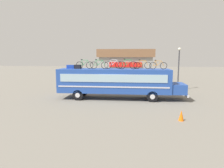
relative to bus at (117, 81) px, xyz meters
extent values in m
plane|color=slate|center=(-0.27, 0.00, -1.71)|extent=(120.00, 120.00, 0.00)
cube|color=#23479E|center=(-0.27, 0.00, 0.06)|extent=(10.47, 2.39, 2.21)
cube|color=#23479E|center=(5.64, 0.00, -0.60)|extent=(1.35, 2.20, 0.89)
cube|color=#99B7C6|center=(-0.27, -1.21, 0.40)|extent=(9.63, 0.04, 0.72)
cube|color=#99B7C6|center=(-0.27, 1.21, 0.40)|extent=(9.63, 0.04, 0.72)
cube|color=silver|center=(-0.27, -1.21, -0.38)|extent=(10.05, 0.03, 0.12)
cube|color=silver|center=(-0.27, 1.21, -0.38)|extent=(10.05, 0.03, 0.12)
cube|color=silver|center=(6.37, 0.00, -1.13)|extent=(0.16, 2.27, 0.24)
cylinder|color=black|center=(3.29, -1.05, -1.22)|extent=(0.99, 0.28, 0.99)
cylinder|color=silver|center=(3.29, -1.05, -1.22)|extent=(0.44, 0.30, 0.44)
cylinder|color=black|center=(3.29, 1.05, -1.22)|extent=(0.99, 0.28, 0.99)
cylinder|color=silver|center=(3.29, 1.05, -1.22)|extent=(0.44, 0.30, 0.44)
cylinder|color=black|center=(-3.52, -1.05, -1.22)|extent=(0.99, 0.28, 0.99)
cylinder|color=silver|center=(-3.52, -1.05, -1.22)|extent=(0.44, 0.30, 0.44)
cylinder|color=black|center=(-3.52, 1.05, -1.22)|extent=(0.99, 0.28, 0.99)
cylinder|color=silver|center=(-3.52, 1.05, -1.22)|extent=(0.44, 0.30, 0.44)
cube|color=#193899|center=(-4.51, 0.17, 1.34)|extent=(0.74, 0.43, 0.35)
cube|color=black|center=(-3.74, -0.02, 1.35)|extent=(0.59, 0.46, 0.38)
torus|color=black|center=(-3.58, -0.06, 1.50)|extent=(0.69, 0.04, 0.69)
torus|color=black|center=(-2.58, -0.06, 1.50)|extent=(0.69, 0.04, 0.69)
cylinder|color=green|center=(-3.28, -0.06, 1.76)|extent=(0.19, 0.04, 0.49)
cylinder|color=green|center=(-2.98, -0.06, 1.75)|extent=(0.47, 0.04, 0.47)
cylinder|color=green|center=(-3.06, -0.06, 1.98)|extent=(0.60, 0.04, 0.07)
cylinder|color=green|center=(-3.39, -0.06, 1.51)|extent=(0.38, 0.03, 0.05)
cylinder|color=green|center=(-3.47, -0.06, 1.75)|extent=(0.25, 0.03, 0.51)
cylinder|color=green|center=(-2.67, -0.06, 1.74)|extent=(0.21, 0.03, 0.48)
cylinder|color=silver|center=(-2.76, -0.06, 2.02)|extent=(0.03, 0.44, 0.03)
ellipsoid|color=black|center=(-3.36, -0.06, 2.04)|extent=(0.20, 0.08, 0.06)
torus|color=black|center=(-2.20, 0.00, 1.50)|extent=(0.69, 0.04, 0.69)
torus|color=black|center=(-1.14, 0.00, 1.50)|extent=(0.69, 0.04, 0.69)
cylinder|color=green|center=(-1.88, 0.00, 1.76)|extent=(0.20, 0.04, 0.49)
cylinder|color=green|center=(-1.56, 0.00, 1.75)|extent=(0.49, 0.04, 0.47)
cylinder|color=green|center=(-1.65, 0.00, 1.99)|extent=(0.64, 0.04, 0.07)
cylinder|color=green|center=(-2.00, 0.00, 1.51)|extent=(0.41, 0.03, 0.05)
cylinder|color=green|center=(-2.08, 0.00, 1.75)|extent=(0.26, 0.03, 0.51)
cylinder|color=green|center=(-1.23, 0.00, 1.74)|extent=(0.22, 0.03, 0.48)
cylinder|color=silver|center=(-1.33, 0.00, 2.02)|extent=(0.03, 0.44, 0.03)
ellipsoid|color=black|center=(-1.97, 0.00, 2.04)|extent=(0.20, 0.08, 0.06)
torus|color=black|center=(-0.87, 0.35, 1.52)|extent=(0.72, 0.04, 0.72)
torus|color=black|center=(0.20, 0.35, 1.52)|extent=(0.72, 0.04, 0.72)
cylinder|color=white|center=(-0.55, 0.35, 1.79)|extent=(0.20, 0.04, 0.51)
cylinder|color=white|center=(-0.23, 0.35, 1.77)|extent=(0.49, 0.04, 0.49)
cylinder|color=white|center=(-0.31, 0.35, 2.02)|extent=(0.64, 0.04, 0.07)
cylinder|color=white|center=(-0.66, 0.35, 1.53)|extent=(0.41, 0.03, 0.05)
cylinder|color=white|center=(-0.75, 0.35, 1.78)|extent=(0.26, 0.03, 0.53)
cylinder|color=white|center=(0.10, 0.35, 1.76)|extent=(0.22, 0.03, 0.50)
cylinder|color=silver|center=(0.01, 0.35, 2.05)|extent=(0.03, 0.44, 0.03)
ellipsoid|color=black|center=(-0.63, 0.35, 2.08)|extent=(0.20, 0.08, 0.06)
torus|color=black|center=(0.49, -0.08, 1.53)|extent=(0.73, 0.04, 0.73)
torus|color=black|center=(1.57, -0.08, 1.53)|extent=(0.73, 0.04, 0.73)
cylinder|color=green|center=(0.81, -0.08, 1.80)|extent=(0.21, 0.04, 0.53)
cylinder|color=green|center=(1.14, -0.08, 1.79)|extent=(0.50, 0.04, 0.51)
cylinder|color=green|center=(1.05, -0.08, 2.04)|extent=(0.65, 0.04, 0.07)
cylinder|color=green|center=(0.69, -0.08, 1.54)|extent=(0.41, 0.03, 0.05)
cylinder|color=green|center=(0.61, -0.08, 1.79)|extent=(0.26, 0.03, 0.55)
cylinder|color=green|center=(1.47, -0.08, 1.78)|extent=(0.22, 0.03, 0.51)
cylinder|color=silver|center=(1.37, -0.08, 2.08)|extent=(0.03, 0.44, 0.03)
ellipsoid|color=black|center=(0.73, -0.08, 2.10)|extent=(0.20, 0.08, 0.06)
torus|color=black|center=(1.91, 0.36, 1.49)|extent=(0.66, 0.04, 0.66)
torus|color=black|center=(2.93, 0.36, 1.49)|extent=(0.66, 0.04, 0.66)
cylinder|color=orange|center=(2.22, 0.36, 1.73)|extent=(0.20, 0.04, 0.47)
cylinder|color=orange|center=(2.52, 0.36, 1.72)|extent=(0.47, 0.04, 0.45)
cylinder|color=orange|center=(2.44, 0.36, 1.95)|extent=(0.61, 0.04, 0.07)
cylinder|color=orange|center=(2.11, 0.36, 1.50)|extent=(0.39, 0.03, 0.05)
cylinder|color=orange|center=(2.02, 0.36, 1.72)|extent=(0.25, 0.03, 0.49)
cylinder|color=orange|center=(2.84, 0.36, 1.71)|extent=(0.21, 0.03, 0.46)
cylinder|color=silver|center=(2.75, 0.36, 1.98)|extent=(0.03, 0.44, 0.03)
ellipsoid|color=black|center=(2.14, 0.36, 2.00)|extent=(0.20, 0.08, 0.06)
torus|color=black|center=(3.37, 0.01, 1.48)|extent=(0.64, 0.04, 0.64)
torus|color=black|center=(4.34, 0.01, 1.48)|extent=(0.64, 0.04, 0.64)
cylinder|color=orange|center=(3.66, 0.01, 1.72)|extent=(0.19, 0.04, 0.46)
cylinder|color=orange|center=(3.95, 0.01, 1.71)|extent=(0.45, 0.04, 0.44)
cylinder|color=orange|center=(3.87, 0.01, 1.93)|extent=(0.59, 0.04, 0.07)
cylinder|color=orange|center=(3.55, 0.01, 1.49)|extent=(0.37, 0.03, 0.05)
cylinder|color=orange|center=(3.47, 0.01, 1.71)|extent=(0.24, 0.03, 0.48)
cylinder|color=orange|center=(4.25, 0.01, 1.70)|extent=(0.21, 0.03, 0.45)
cylinder|color=silver|center=(4.16, 0.01, 1.97)|extent=(0.03, 0.44, 0.03)
ellipsoid|color=black|center=(3.58, 0.01, 1.99)|extent=(0.20, 0.08, 0.06)
cube|color=#9E9E99|center=(0.48, 14.24, 0.26)|extent=(8.05, 6.68, 3.93)
cube|color=brown|center=(0.48, 14.24, 2.82)|extent=(8.70, 7.22, 1.19)
cube|color=red|center=(0.48, 10.80, 1.12)|extent=(4.83, 0.16, 0.70)
cone|color=orange|center=(4.57, -6.06, -1.37)|extent=(0.33, 0.33, 0.68)
cylinder|color=#38383D|center=(6.98, 5.48, 0.69)|extent=(0.14, 0.14, 4.80)
sphere|color=#F2EDCC|center=(6.98, 5.48, 3.19)|extent=(0.33, 0.33, 0.33)
camera|label=1|loc=(1.39, -18.26, 2.34)|focal=31.02mm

